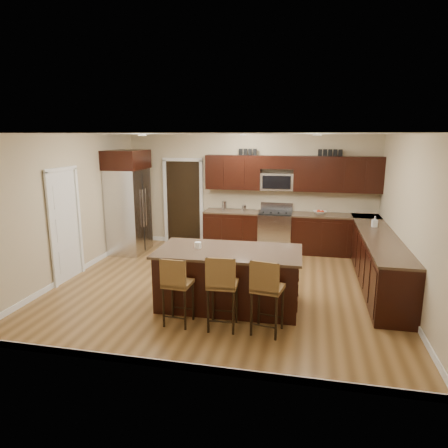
% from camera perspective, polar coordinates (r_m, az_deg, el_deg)
% --- Properties ---
extents(floor, '(6.00, 6.00, 0.00)m').
position_cam_1_polar(floor, '(7.36, 0.21, -8.73)').
color(floor, olive).
rests_on(floor, ground).
extents(ceiling, '(6.00, 6.00, 0.00)m').
position_cam_1_polar(ceiling, '(6.86, 0.23, 12.78)').
color(ceiling, silver).
rests_on(ceiling, wall_back).
extents(wall_back, '(6.00, 0.00, 6.00)m').
position_cam_1_polar(wall_back, '(9.66, 3.58, 4.66)').
color(wall_back, '#BFAE8A').
rests_on(wall_back, floor).
extents(wall_left, '(0.00, 5.50, 5.50)m').
position_cam_1_polar(wall_left, '(8.14, -20.94, 2.37)').
color(wall_left, '#BFAE8A').
rests_on(wall_left, floor).
extents(wall_right, '(0.00, 5.50, 5.50)m').
position_cam_1_polar(wall_right, '(7.03, 24.92, 0.52)').
color(wall_right, '#BFAE8A').
rests_on(wall_right, floor).
extents(base_cabinets, '(4.02, 3.96, 0.92)m').
position_cam_1_polar(base_cabinets, '(8.47, 14.99, -3.02)').
color(base_cabinets, black).
rests_on(base_cabinets, floor).
extents(upper_cabinets, '(4.00, 0.33, 0.80)m').
position_cam_1_polar(upper_cabinets, '(9.35, 9.85, 7.26)').
color(upper_cabinets, black).
rests_on(upper_cabinets, wall_back).
extents(range, '(0.76, 0.64, 1.11)m').
position_cam_1_polar(range, '(9.46, 7.31, -1.00)').
color(range, silver).
rests_on(range, floor).
extents(microwave, '(0.76, 0.31, 0.40)m').
position_cam_1_polar(microwave, '(9.41, 7.59, 6.02)').
color(microwave, silver).
rests_on(microwave, upper_cabinets).
extents(doorway, '(0.85, 0.03, 2.06)m').
position_cam_1_polar(doorway, '(10.07, -5.80, 3.10)').
color(doorway, black).
rests_on(doorway, floor).
extents(pantry_door, '(0.03, 0.80, 2.04)m').
position_cam_1_polar(pantry_door, '(7.95, -21.79, -0.36)').
color(pantry_door, white).
rests_on(pantry_door, floor).
extents(letter_decor, '(2.20, 0.03, 0.15)m').
position_cam_1_polar(letter_decor, '(9.32, 9.07, 10.08)').
color(letter_decor, black).
rests_on(letter_decor, upper_cabinets).
extents(island, '(2.28, 1.23, 0.92)m').
position_cam_1_polar(island, '(6.41, 0.68, -7.96)').
color(island, black).
rests_on(island, floor).
extents(stool_left, '(0.40, 0.40, 1.01)m').
position_cam_1_polar(stool_left, '(5.72, -6.83, -8.45)').
color(stool_left, brown).
rests_on(stool_left, floor).
extents(stool_mid, '(0.43, 0.43, 1.09)m').
position_cam_1_polar(stool_mid, '(5.53, -0.30, -8.60)').
color(stool_mid, brown).
rests_on(stool_mid, floor).
extents(stool_right, '(0.47, 0.47, 1.07)m').
position_cam_1_polar(stool_right, '(5.45, 6.08, -9.11)').
color(stool_right, brown).
rests_on(stool_right, floor).
extents(refrigerator, '(0.79, 1.02, 2.35)m').
position_cam_1_polar(refrigerator, '(9.40, -13.50, 3.20)').
color(refrigerator, silver).
rests_on(refrigerator, floor).
extents(floor_mat, '(1.09, 0.90, 0.01)m').
position_cam_1_polar(floor_mat, '(8.66, 5.82, -5.44)').
color(floor_mat, olive).
rests_on(floor_mat, floor).
extents(fruit_bowl, '(0.35, 0.35, 0.07)m').
position_cam_1_polar(fruit_bowl, '(9.33, 13.53, 1.61)').
color(fruit_bowl, silver).
rests_on(fruit_bowl, base_cabinets).
extents(soap_bottle, '(0.11, 0.11, 0.21)m').
position_cam_1_polar(soap_bottle, '(8.33, 20.73, 0.34)').
color(soap_bottle, '#B2B2B2').
rests_on(soap_bottle, base_cabinets).
extents(canister_tall, '(0.12, 0.12, 0.22)m').
position_cam_1_polar(canister_tall, '(9.51, 0.04, 2.62)').
color(canister_tall, silver).
rests_on(canister_tall, base_cabinets).
extents(canister_short, '(0.11, 0.11, 0.15)m').
position_cam_1_polar(canister_short, '(9.43, 2.87, 2.28)').
color(canister_short, silver).
rests_on(canister_short, base_cabinets).
extents(island_jar, '(0.10, 0.10, 0.10)m').
position_cam_1_polar(island_jar, '(6.35, -3.74, -3.04)').
color(island_jar, white).
rests_on(island_jar, island).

